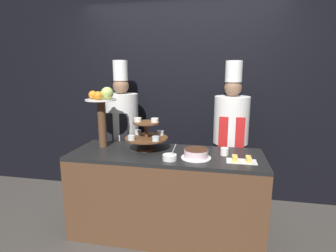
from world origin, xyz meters
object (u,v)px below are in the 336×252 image
(cake_round, at_px, (196,154))
(cup_white, at_px, (225,152))
(cake_square_tray, at_px, (242,160))
(serving_bowl_near, at_px, (170,157))
(chef_left, at_px, (122,128))
(fruit_pedestal, at_px, (102,107))
(chef_center_left, at_px, (231,133))
(tiered_stand, at_px, (146,135))

(cake_round, xyz_separation_m, cup_white, (0.26, 0.14, -0.01))
(cake_square_tray, xyz_separation_m, serving_bowl_near, (-0.63, -0.08, 0.01))
(cup_white, relative_size, chef_left, 0.04)
(serving_bowl_near, bearing_deg, cup_white, 26.24)
(fruit_pedestal, relative_size, serving_bowl_near, 4.13)
(fruit_pedestal, bearing_deg, cake_round, -10.44)
(fruit_pedestal, relative_size, cup_white, 8.22)
(chef_left, relative_size, chef_center_left, 1.01)
(tiered_stand, bearing_deg, fruit_pedestal, 177.80)
(fruit_pedestal, xyz_separation_m, chef_center_left, (1.32, 0.51, -0.33))
(tiered_stand, bearing_deg, cake_square_tray, -11.34)
(cake_round, distance_m, cake_square_tray, 0.41)
(tiered_stand, xyz_separation_m, chef_left, (-0.46, 0.53, -0.07))
(cake_round, height_order, cup_white, cake_round)
(tiered_stand, bearing_deg, serving_bowl_near, -42.40)
(fruit_pedestal, relative_size, chef_center_left, 0.36)
(cup_white, bearing_deg, cake_square_tray, -47.72)
(tiered_stand, bearing_deg, cake_round, -17.60)
(fruit_pedestal, xyz_separation_m, cake_square_tray, (1.39, -0.20, -0.40))
(cake_round, xyz_separation_m, cake_square_tray, (0.40, -0.02, -0.02))
(cake_square_tray, bearing_deg, chef_left, 152.64)
(cup_white, xyz_separation_m, chef_center_left, (0.07, 0.55, 0.06))
(cake_square_tray, relative_size, chef_left, 0.15)
(cup_white, distance_m, chef_center_left, 0.56)
(chef_center_left, bearing_deg, chef_left, -180.00)
(fruit_pedestal, height_order, chef_left, chef_left)
(tiered_stand, relative_size, cake_square_tray, 1.67)
(tiered_stand, height_order, chef_center_left, chef_center_left)
(fruit_pedestal, bearing_deg, cup_white, -1.94)
(serving_bowl_near, height_order, chef_center_left, chef_center_left)
(chef_left, height_order, chef_center_left, chef_left)
(fruit_pedestal, relative_size, chef_left, 0.36)
(cup_white, xyz_separation_m, serving_bowl_near, (-0.49, -0.24, -0.01))
(cake_round, bearing_deg, serving_bowl_near, -156.40)
(cake_square_tray, bearing_deg, tiered_stand, 168.66)
(fruit_pedestal, height_order, cup_white, fruit_pedestal)
(tiered_stand, distance_m, cup_white, 0.79)
(cake_square_tray, relative_size, serving_bowl_near, 1.71)
(chef_left, bearing_deg, cake_round, -35.37)
(tiered_stand, relative_size, serving_bowl_near, 2.84)
(tiered_stand, height_order, chef_left, chef_left)
(fruit_pedestal, distance_m, cake_square_tray, 1.47)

